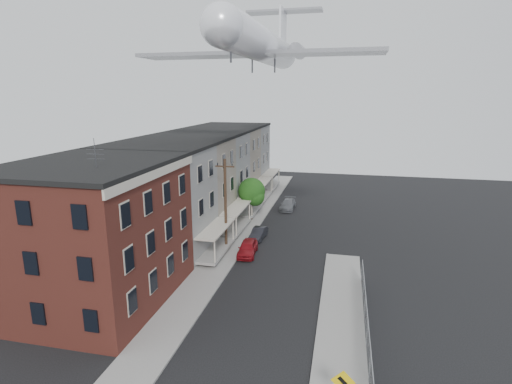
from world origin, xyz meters
TOP-DOWN VIEW (x-y plane):
  - sidewalk_left at (-5.50, 24.00)m, footprint 3.00×62.00m
  - sidewalk_right at (5.50, 6.00)m, footprint 3.00×26.00m
  - curb_left at (-4.05, 24.00)m, footprint 0.15×62.00m
  - curb_right at (4.05, 6.00)m, footprint 0.15×26.00m
  - corner_building at (-12.00, 7.00)m, footprint 10.31×12.30m
  - row_house_a at (-11.96, 16.50)m, footprint 11.98×7.00m
  - row_house_b at (-11.96, 23.50)m, footprint 11.98×7.00m
  - row_house_c at (-11.96, 30.50)m, footprint 11.98×7.00m
  - row_house_d at (-11.96, 37.50)m, footprint 11.98×7.00m
  - row_house_e at (-11.96, 44.50)m, footprint 11.98×7.00m
  - chainlink_fence at (7.00, 5.00)m, footprint 0.06×18.06m
  - utility_pole at (-5.60, 18.00)m, footprint 1.80×0.26m
  - street_tree at (-5.27, 27.92)m, footprint 3.22×3.20m
  - car_near at (-3.33, 17.42)m, footprint 1.91×4.13m
  - car_mid at (-3.24, 21.92)m, footprint 1.47×3.62m
  - car_far at (-1.80, 33.66)m, footprint 1.85×4.42m
  - airplane at (-2.64, 20.79)m, footprint 21.71×24.78m

SIDE VIEW (x-z plane):
  - sidewalk_left at x=-5.50m, z-range 0.00..0.12m
  - sidewalk_right at x=5.50m, z-range 0.00..0.12m
  - curb_left at x=-4.05m, z-range 0.00..0.14m
  - curb_right at x=4.05m, z-range 0.00..0.14m
  - car_mid at x=-3.24m, z-range 0.00..1.17m
  - car_far at x=-1.80m, z-range 0.00..1.27m
  - car_near at x=-3.33m, z-range 0.00..1.37m
  - chainlink_fence at x=7.00m, z-range 0.05..1.95m
  - street_tree at x=-5.27m, z-range 0.85..6.05m
  - utility_pole at x=-5.60m, z-range 0.17..9.17m
  - row_house_a at x=-11.96m, z-range -0.02..10.28m
  - row_house_b at x=-11.96m, z-range -0.02..10.28m
  - row_house_c at x=-11.96m, z-range -0.02..10.28m
  - row_house_d at x=-11.96m, z-range -0.02..10.28m
  - row_house_e at x=-11.96m, z-range -0.02..10.28m
  - corner_building at x=-12.00m, z-range -0.91..11.24m
  - airplane at x=-2.64m, z-range 15.52..22.72m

